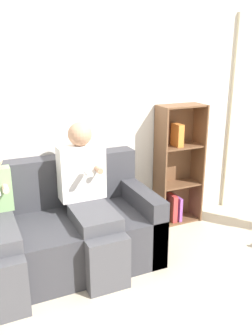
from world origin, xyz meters
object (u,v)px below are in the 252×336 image
Objects in this scene: couch at (51,233)px; adult_seated at (90,197)px; child_seated at (2,225)px; bookshelf at (176,171)px.

adult_seated reaches higher than couch.
couch is 1.45× the size of adult_seated.
bookshelf is at bearing 14.72° from child_seated.
couch is 1.65× the size of child_seated.
couch is 0.51m from child_seated.
bookshelf is at bearing 12.40° from couch.
adult_seated is at bearing 3.40° from child_seated.
bookshelf reaches higher than couch.
couch is 1.53m from bookshelf.
bookshelf reaches higher than adult_seated.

